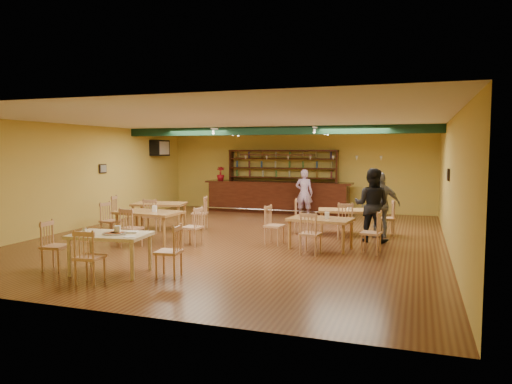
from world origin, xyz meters
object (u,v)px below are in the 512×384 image
(dining_table_b, at_px, (344,222))
(patron_right_a, at_px, (372,205))
(near_table, at_px, (111,253))
(bar_counter, at_px, (278,197))
(dining_table_d, at_px, (321,233))
(dining_table_a, at_px, (160,216))
(patron_bar, at_px, (304,193))
(dining_table_c, at_px, (150,227))

(dining_table_b, height_order, patron_right_a, patron_right_a)
(dining_table_b, distance_m, near_table, 6.52)
(bar_counter, distance_m, dining_table_d, 6.47)
(dining_table_a, relative_size, patron_bar, 0.91)
(near_table, height_order, patron_bar, patron_bar)
(dining_table_c, height_order, patron_bar, patron_bar)
(dining_table_a, xyz_separation_m, dining_table_b, (5.24, 0.70, -0.03))
(dining_table_a, bearing_deg, bar_counter, 50.34)
(bar_counter, distance_m, patron_bar, 1.46)
(bar_counter, distance_m, dining_table_c, 6.61)
(dining_table_b, relative_size, dining_table_d, 0.95)
(near_table, relative_size, patron_right_a, 0.76)
(bar_counter, xyz_separation_m, near_table, (-0.51, -9.31, -0.19))
(dining_table_a, xyz_separation_m, patron_right_a, (6.04, -0.10, 0.54))
(patron_bar, bearing_deg, dining_table_d, 105.28)
(dining_table_d, distance_m, near_table, 4.73)
(dining_table_c, xyz_separation_m, dining_table_d, (4.14, 0.59, -0.03))
(dining_table_c, distance_m, patron_bar, 6.21)
(dining_table_c, distance_m, dining_table_d, 4.18)
(dining_table_d, bearing_deg, near_table, -126.02)
(bar_counter, bearing_deg, dining_table_d, -65.03)
(dining_table_a, bearing_deg, patron_right_a, -13.72)
(patron_bar, height_order, patron_right_a, patron_right_a)
(near_table, xyz_separation_m, patron_bar, (1.69, 8.49, 0.44))
(dining_table_d, height_order, near_table, near_table)
(dining_table_a, bearing_deg, dining_table_c, -79.01)
(dining_table_d, height_order, patron_right_a, patron_right_a)
(dining_table_a, bearing_deg, dining_table_b, -5.16)
(dining_table_d, bearing_deg, dining_table_b, 90.94)
(near_table, bearing_deg, patron_right_a, 41.43)
(patron_bar, distance_m, patron_right_a, 4.56)
(dining_table_b, bearing_deg, patron_bar, 109.96)
(bar_counter, xyz_separation_m, dining_table_d, (2.73, -5.86, -0.21))
(patron_bar, bearing_deg, bar_counter, -36.88)
(bar_counter, height_order, patron_bar, patron_bar)
(patron_right_a, bearing_deg, dining_table_a, 7.23)
(dining_table_b, height_order, dining_table_c, dining_table_c)
(bar_counter, bearing_deg, patron_bar, -35.02)
(dining_table_a, height_order, dining_table_c, dining_table_c)
(bar_counter, relative_size, dining_table_d, 3.78)
(near_table, distance_m, patron_bar, 8.67)
(dining_table_b, height_order, near_table, near_table)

